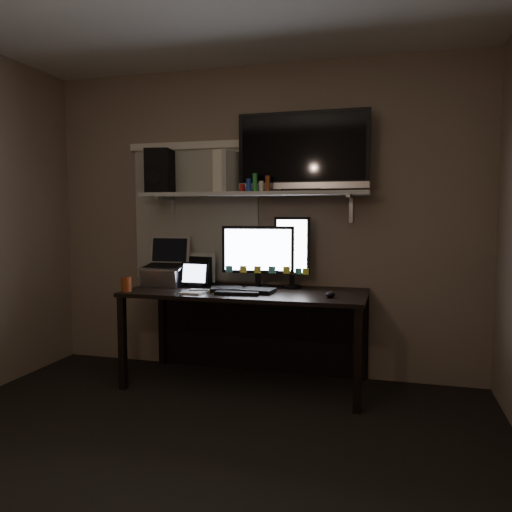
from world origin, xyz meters
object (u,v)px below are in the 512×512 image
(monitor_landscape, at_px, (258,256))
(monitor_portrait, at_px, (292,252))
(keyboard, at_px, (242,290))
(speaker, at_px, (160,171))
(mouse, at_px, (330,294))
(laptop, at_px, (164,262))
(desk, at_px, (250,311))
(tablet, at_px, (195,275))
(cup, at_px, (126,284))
(game_console, at_px, (227,172))
(tv, at_px, (303,152))

(monitor_landscape, relative_size, monitor_portrait, 1.00)
(keyboard, height_order, speaker, speaker)
(monitor_portrait, relative_size, mouse, 5.40)
(laptop, xyz_separation_m, speaker, (-0.07, 0.11, 0.73))
(desk, bearing_deg, monitor_landscape, 29.74)
(monitor_portrait, height_order, tablet, monitor_portrait)
(mouse, distance_m, cup, 1.51)
(desk, relative_size, game_console, 5.57)
(monitor_landscape, distance_m, tv, 0.87)
(desk, xyz_separation_m, monitor_portrait, (0.31, 0.10, 0.46))
(monitor_landscape, height_order, mouse, monitor_landscape)
(desk, xyz_separation_m, cup, (-0.85, -0.40, 0.23))
(tablet, distance_m, tv, 1.27)
(desk, height_order, cup, cup)
(game_console, bearing_deg, tv, 20.48)
(monitor_landscape, height_order, keyboard, monitor_landscape)
(monitor_portrait, bearing_deg, tablet, -163.95)
(monitor_portrait, distance_m, game_console, 0.82)
(mouse, xyz_separation_m, cup, (-1.50, -0.15, 0.04))
(monitor_portrait, relative_size, game_console, 1.75)
(desk, relative_size, keyboard, 3.67)
(laptop, distance_m, speaker, 0.75)
(desk, distance_m, tv, 1.29)
(monitor_portrait, xyz_separation_m, mouse, (0.34, -0.35, -0.26))
(keyboard, xyz_separation_m, speaker, (-0.79, 0.28, 0.91))
(cup, bearing_deg, speaker, 82.75)
(mouse, height_order, laptop, laptop)
(monitor_portrait, height_order, mouse, monitor_portrait)
(desk, height_order, speaker, speaker)
(desk, distance_m, monitor_landscape, 0.43)
(desk, relative_size, mouse, 17.20)
(tablet, relative_size, cup, 2.06)
(desk, relative_size, tablet, 7.90)
(laptop, xyz_separation_m, cup, (-0.13, -0.36, -0.14))
(cup, height_order, tv, tv)
(mouse, bearing_deg, desk, 165.27)
(monitor_portrait, distance_m, keyboard, 0.51)
(desk, height_order, game_console, game_console)
(monitor_portrait, bearing_deg, laptop, -169.09)
(cup, distance_m, game_console, 1.17)
(monitor_portrait, distance_m, laptop, 1.04)
(monitor_landscape, xyz_separation_m, tablet, (-0.49, -0.10, -0.15))
(laptop, bearing_deg, monitor_landscape, 2.70)
(monitor_portrait, height_order, laptop, monitor_portrait)
(desk, distance_m, tablet, 0.52)
(monitor_landscape, xyz_separation_m, cup, (-0.91, -0.43, -0.19))
(monitor_landscape, bearing_deg, desk, -156.19)
(tablet, distance_m, speaker, 0.91)
(monitor_portrait, height_order, speaker, speaker)
(laptop, xyz_separation_m, game_console, (0.51, 0.10, 0.72))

